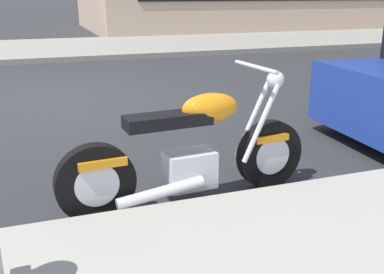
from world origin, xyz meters
TOP-DOWN VIEW (x-y plane):
  - ground_plane at (0.00, 0.00)m, footprint 260.00×260.00m
  - sidewalk_far_curb at (12.00, 6.75)m, footprint 120.00×5.00m
  - parking_stall_stripe at (0.00, -3.65)m, footprint 0.12×2.20m
  - parked_motorcycle at (0.79, -4.12)m, footprint 2.14×0.62m

SIDE VIEW (x-z plane):
  - ground_plane at x=0.00m, z-range 0.00..0.00m
  - parking_stall_stripe at x=0.00m, z-range 0.00..0.01m
  - sidewalk_far_curb at x=12.00m, z-range 0.00..0.14m
  - parked_motorcycle at x=0.79m, z-range -0.13..0.97m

